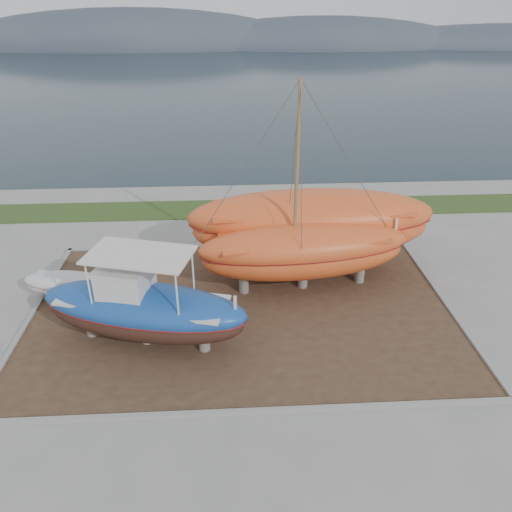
{
  "coord_description": "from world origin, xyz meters",
  "views": [
    {
      "loc": [
        -0.45,
        -14.27,
        12.41
      ],
      "look_at": [
        0.59,
        4.0,
        2.68
      ],
      "focal_mm": 35.0,
      "sensor_mm": 36.0,
      "label": 1
    }
  ],
  "objects_px": {
    "orange_sailboat": "(307,193)",
    "orange_bare_hull": "(311,231)",
    "blue_caique": "(142,300)",
    "white_dinghy": "(68,287)"
  },
  "relations": [
    {
      "from": "orange_sailboat",
      "to": "orange_bare_hull",
      "type": "relative_size",
      "value": 0.81
    },
    {
      "from": "blue_caique",
      "to": "orange_bare_hull",
      "type": "distance_m",
      "value": 9.31
    },
    {
      "from": "white_dinghy",
      "to": "orange_sailboat",
      "type": "height_order",
      "value": "orange_sailboat"
    },
    {
      "from": "white_dinghy",
      "to": "orange_bare_hull",
      "type": "xyz_separation_m",
      "value": [
        11.29,
        2.3,
        1.36
      ]
    },
    {
      "from": "blue_caique",
      "to": "orange_bare_hull",
      "type": "height_order",
      "value": "blue_caique"
    },
    {
      "from": "white_dinghy",
      "to": "orange_sailboat",
      "type": "bearing_deg",
      "value": 12.31
    },
    {
      "from": "orange_sailboat",
      "to": "orange_bare_hull",
      "type": "distance_m",
      "value": 3.39
    },
    {
      "from": "white_dinghy",
      "to": "blue_caique",
      "type": "bearing_deg",
      "value": -30.78
    },
    {
      "from": "orange_sailboat",
      "to": "blue_caique",
      "type": "bearing_deg",
      "value": -156.96
    },
    {
      "from": "blue_caique",
      "to": "white_dinghy",
      "type": "relative_size",
      "value": 2.05
    }
  ]
}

